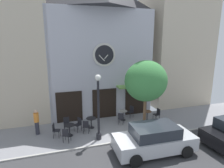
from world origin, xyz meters
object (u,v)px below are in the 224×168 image
(street_lamp, at_px, (98,107))
(pedestrian_orange, at_px, (37,122))
(cafe_chair_right_end, at_px, (131,111))
(cafe_chair_mid_row, at_px, (67,123))
(cafe_chair_facing_wall, at_px, (157,113))
(cafe_chair_by_entrance, at_px, (86,126))
(cafe_table_leftmost, at_px, (69,128))
(cafe_chair_near_tree, at_px, (66,134))
(cafe_chair_corner, at_px, (55,129))
(cafe_table_center, at_px, (147,114))
(cafe_chair_facing_street, at_px, (121,118))
(cafe_chair_outer, at_px, (79,123))
(cafe_table_center_right, at_px, (123,114))
(cafe_table_rightmost, at_px, (91,121))
(parked_car_silver, at_px, (154,139))
(street_tree, at_px, (146,81))

(street_lamp, relative_size, pedestrian_orange, 2.42)
(cafe_chair_right_end, xyz_separation_m, cafe_chair_mid_row, (-5.01, -0.81, 0.00))
(cafe_chair_facing_wall, bearing_deg, cafe_chair_by_entrance, -174.71)
(cafe_table_leftmost, xyz_separation_m, cafe_chair_near_tree, (-0.26, -0.77, 0.01))
(pedestrian_orange, bearing_deg, cafe_table_leftmost, -23.53)
(cafe_chair_corner, distance_m, cafe_chair_facing_wall, 7.47)
(cafe_table_center, height_order, cafe_chair_near_tree, cafe_chair_near_tree)
(cafe_chair_mid_row, relative_size, cafe_chair_facing_street, 1.00)
(pedestrian_orange, bearing_deg, cafe_chair_corner, -34.75)
(cafe_table_center, distance_m, cafe_chair_near_tree, 6.23)
(cafe_chair_corner, bearing_deg, cafe_chair_outer, 16.71)
(cafe_table_center, distance_m, cafe_chair_mid_row, 5.92)
(street_lamp, height_order, cafe_table_center_right, street_lamp)
(cafe_table_center_right, xyz_separation_m, cafe_chair_corner, (-4.98, -1.20, 0.04))
(cafe_table_rightmost, relative_size, cafe_chair_facing_street, 0.81)
(cafe_chair_facing_wall, bearing_deg, cafe_table_rightmost, 178.28)
(cafe_chair_corner, bearing_deg, cafe_chair_mid_row, 45.63)
(cafe_chair_outer, bearing_deg, street_lamp, -54.84)
(cafe_chair_corner, bearing_deg, parked_car_silver, -32.81)
(cafe_chair_right_end, bearing_deg, cafe_table_rightmost, -163.80)
(cafe_table_center_right, bearing_deg, parked_car_silver, -88.75)
(cafe_chair_right_end, relative_size, cafe_chair_facing_street, 1.00)
(cafe_table_rightmost, height_order, cafe_table_center_right, cafe_table_center_right)
(cafe_chair_right_end, bearing_deg, parked_car_silver, -98.11)
(parked_car_silver, bearing_deg, cafe_chair_near_tree, 151.68)
(street_lamp, distance_m, cafe_chair_facing_street, 2.95)
(pedestrian_orange, height_order, parked_car_silver, pedestrian_orange)
(cafe_chair_right_end, distance_m, cafe_chair_outer, 4.40)
(cafe_table_leftmost, relative_size, cafe_table_center_right, 1.01)
(cafe_table_rightmost, relative_size, cafe_chair_near_tree, 0.81)
(cafe_chair_outer, height_order, cafe_chair_facing_street, same)
(cafe_chair_corner, bearing_deg, cafe_table_center_right, 13.59)
(cafe_chair_corner, height_order, parked_car_silver, parked_car_silver)
(pedestrian_orange, relative_size, parked_car_silver, 0.38)
(cafe_table_center_right, bearing_deg, cafe_chair_facing_wall, -16.76)
(cafe_table_rightmost, bearing_deg, cafe_chair_mid_row, 174.29)
(cafe_chair_facing_wall, height_order, pedestrian_orange, pedestrian_orange)
(street_lamp, xyz_separation_m, cafe_chair_right_end, (3.22, 2.61, -1.52))
(cafe_chair_right_end, relative_size, cafe_chair_near_tree, 1.00)
(cafe_chair_mid_row, relative_size, pedestrian_orange, 0.54)
(cafe_chair_corner, height_order, cafe_chair_outer, same)
(cafe_table_rightmost, height_order, cafe_chair_near_tree, cafe_chair_near_tree)
(street_lamp, relative_size, cafe_chair_near_tree, 4.48)
(cafe_table_center_right, height_order, cafe_chair_facing_street, cafe_chair_facing_street)
(street_tree, bearing_deg, cafe_chair_mid_row, 161.02)
(parked_car_silver, bearing_deg, cafe_chair_by_entrance, 134.38)
(cafe_chair_mid_row, bearing_deg, cafe_chair_right_end, 9.20)
(street_tree, distance_m, cafe_table_rightmost, 4.64)
(street_tree, height_order, cafe_chair_outer, street_tree)
(cafe_table_rightmost, xyz_separation_m, cafe_table_center_right, (2.57, 0.60, -0.02))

